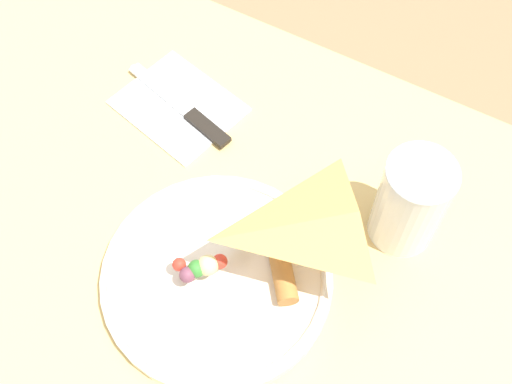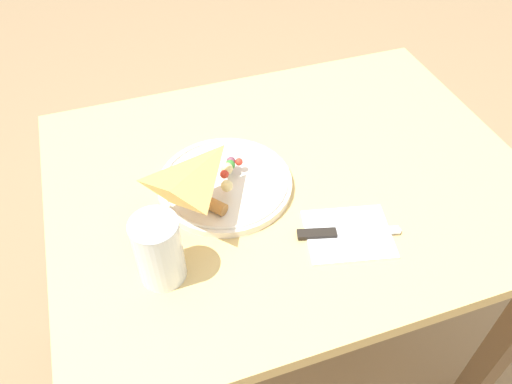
% 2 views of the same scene
% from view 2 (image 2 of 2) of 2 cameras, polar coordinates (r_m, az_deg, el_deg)
% --- Properties ---
extents(ground_plane, '(6.00, 6.00, 0.00)m').
position_cam_2_polar(ground_plane, '(1.62, 2.61, -17.48)').
color(ground_plane, '#997A56').
extents(dining_table, '(0.96, 0.74, 0.75)m').
position_cam_2_polar(dining_table, '(1.10, 3.66, -2.84)').
color(dining_table, '#DBB770').
rests_on(dining_table, ground_plane).
extents(plate_pizza, '(0.26, 0.26, 0.05)m').
position_cam_2_polar(plate_pizza, '(0.98, -3.59, 1.14)').
color(plate_pizza, silver).
rests_on(plate_pizza, dining_table).
extents(milk_glass, '(0.08, 0.08, 0.13)m').
position_cam_2_polar(milk_glass, '(0.82, -10.99, -6.82)').
color(milk_glass, white).
rests_on(milk_glass, dining_table).
extents(napkin_folded, '(0.18, 0.16, 0.00)m').
position_cam_2_polar(napkin_folded, '(0.92, 10.49, -4.72)').
color(napkin_folded, silver).
rests_on(napkin_folded, dining_table).
extents(butter_knife, '(0.19, 0.07, 0.01)m').
position_cam_2_polar(butter_knife, '(0.91, 9.96, -4.57)').
color(butter_knife, black).
rests_on(butter_knife, napkin_folded).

